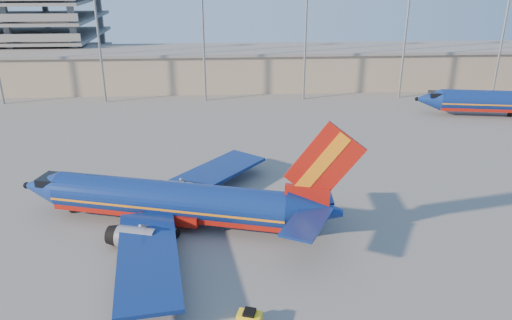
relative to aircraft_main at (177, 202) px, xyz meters
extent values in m
plane|color=slate|center=(6.31, 5.28, -2.70)|extent=(220.00, 220.00, 0.00)
cube|color=#9F876D|center=(16.31, 63.28, 1.30)|extent=(120.00, 15.00, 8.00)
cube|color=slate|center=(16.31, 63.28, 5.50)|extent=(122.00, 16.00, 0.60)
cylinder|color=gray|center=(-18.69, 51.28, 11.30)|extent=(0.44, 0.44, 28.00)
cylinder|color=gray|center=(1.31, 51.28, 11.30)|extent=(0.44, 0.44, 28.00)
cylinder|color=gray|center=(21.31, 51.28, 11.30)|extent=(0.44, 0.44, 28.00)
cylinder|color=gray|center=(41.31, 51.28, 11.30)|extent=(0.44, 0.44, 28.00)
cylinder|color=gray|center=(61.31, 51.28, 11.30)|extent=(0.44, 0.44, 28.00)
cylinder|color=navy|center=(-0.86, 0.24, 0.17)|extent=(25.64, 10.64, 3.93)
cube|color=#A6160D|center=(-0.86, 0.24, -0.84)|extent=(25.44, 9.92, 1.38)
cube|color=orange|center=(-0.86, 0.24, -0.10)|extent=(25.65, 10.68, 0.23)
cone|color=navy|center=(-15.31, 4.26, 0.17)|extent=(5.36, 4.99, 3.93)
cube|color=black|center=(-13.97, 3.89, 1.18)|extent=(3.20, 3.35, 0.85)
cone|color=navy|center=(14.09, -3.92, 0.54)|extent=(6.38, 5.27, 3.93)
cube|color=#A6160D|center=(13.27, -3.70, 1.98)|extent=(4.46, 1.76, 2.34)
cube|color=#A6160D|center=(14.71, -4.10, 5.70)|extent=(7.61, 2.42, 8.48)
cube|color=orange|center=(14.50, -4.04, 5.70)|extent=(5.12, 1.82, 6.65)
cube|color=navy|center=(14.65, -0.33, 1.13)|extent=(3.61, 6.99, 0.23)
cube|color=navy|center=(12.71, -7.29, 1.13)|extent=(5.98, 7.51, 0.23)
cube|color=navy|center=(3.18, 8.83, -0.79)|extent=(14.60, 16.09, 0.37)
cube|color=navy|center=(-1.84, -9.20, -0.79)|extent=(7.68, 17.08, 0.37)
cube|color=#A6160D|center=(-0.35, 0.10, -1.26)|extent=(7.26, 5.71, 1.06)
cylinder|color=gray|center=(-0.61, 5.91, -1.48)|extent=(4.29, 3.18, 2.23)
cylinder|color=gray|center=(-3.57, -4.74, -1.48)|extent=(4.29, 3.18, 2.23)
cylinder|color=gray|center=(-12.13, 3.38, -2.12)|extent=(0.31, 0.31, 1.17)
cylinder|color=black|center=(-12.13, 3.38, -2.36)|extent=(0.73, 0.44, 0.68)
cylinder|color=black|center=(1.42, 2.48, -2.25)|extent=(1.02, 0.80, 0.89)
cylinder|color=black|center=(-0.07, -2.85, -2.25)|extent=(1.02, 0.80, 0.89)
cylinder|color=navy|center=(56.93, 36.50, 0.13)|extent=(25.42, 8.07, 3.87)
cube|color=#A6160D|center=(56.93, 36.50, -0.87)|extent=(25.29, 7.34, 1.36)
cube|color=orange|center=(56.93, 36.50, -0.14)|extent=(25.43, 8.11, 0.23)
cone|color=navy|center=(42.38, 38.99, 0.13)|extent=(4.99, 4.56, 3.87)
cube|color=black|center=(43.72, 38.76, 1.12)|extent=(2.94, 3.11, 0.84)
cylinder|color=black|center=(56.93, 36.50, -2.23)|extent=(0.85, 0.85, 0.94)
cube|color=yellow|center=(6.88, -16.52, -2.03)|extent=(2.11, 1.59, 0.89)
cube|color=black|center=(6.88, -16.52, -1.50)|extent=(1.15, 1.20, 0.31)
cylinder|color=black|center=(6.35, -15.83, -2.47)|extent=(0.49, 0.29, 0.46)
cylinder|color=black|center=(7.71, -16.27, -2.47)|extent=(0.49, 0.29, 0.46)
camera|label=1|loc=(5.47, -47.79, 23.72)|focal=35.00mm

